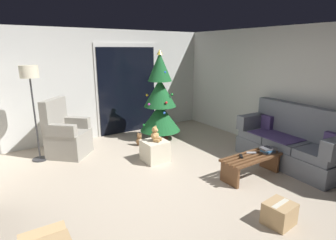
% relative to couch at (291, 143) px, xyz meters
% --- Properties ---
extents(ground_plane, '(7.00, 7.00, 0.00)m').
position_rel_couch_xyz_m(ground_plane, '(-2.32, 0.49, -0.40)').
color(ground_plane, '#B2A38E').
extents(wall_back, '(5.72, 0.12, 2.50)m').
position_rel_couch_xyz_m(wall_back, '(-2.32, 3.55, 0.85)').
color(wall_back, silver).
rests_on(wall_back, ground).
extents(wall_right, '(0.12, 6.00, 2.50)m').
position_rel_couch_xyz_m(wall_right, '(0.54, 0.49, 0.85)').
color(wall_right, silver).
rests_on(wall_right, ground).
extents(patio_door_frame, '(1.60, 0.02, 2.20)m').
position_rel_couch_xyz_m(patio_door_frame, '(-1.61, 3.48, 0.70)').
color(patio_door_frame, silver).
rests_on(patio_door_frame, ground).
extents(patio_door_glass, '(1.50, 0.02, 2.10)m').
position_rel_couch_xyz_m(patio_door_glass, '(-1.61, 3.46, 0.65)').
color(patio_door_glass, black).
rests_on(patio_door_glass, ground).
extents(couch, '(0.92, 1.99, 1.08)m').
position_rel_couch_xyz_m(couch, '(0.00, 0.00, 0.00)').
color(couch, slate).
rests_on(couch, ground).
extents(coffee_table, '(1.10, 0.40, 0.36)m').
position_rel_couch_xyz_m(coffee_table, '(-1.03, 0.04, -0.15)').
color(coffee_table, brown).
rests_on(coffee_table, ground).
extents(remote_silver, '(0.16, 0.12, 0.02)m').
position_rel_couch_xyz_m(remote_silver, '(-0.95, 0.12, -0.02)').
color(remote_silver, '#ADADB2').
rests_on(remote_silver, coffee_table).
extents(remote_black, '(0.13, 0.15, 0.02)m').
position_rel_couch_xyz_m(remote_black, '(-1.20, 0.11, -0.02)').
color(remote_black, black).
rests_on(remote_black, coffee_table).
extents(book_stack, '(0.29, 0.21, 0.09)m').
position_rel_couch_xyz_m(book_stack, '(-0.68, -0.01, 0.01)').
color(book_stack, '#4C4C51').
rests_on(book_stack, coffee_table).
extents(cell_phone, '(0.09, 0.15, 0.01)m').
position_rel_couch_xyz_m(cell_phone, '(-0.68, -0.02, 0.06)').
color(cell_phone, black).
rests_on(cell_phone, book_stack).
extents(christmas_tree, '(0.93, 0.93, 2.05)m').
position_rel_couch_xyz_m(christmas_tree, '(-1.27, 2.50, 0.51)').
color(christmas_tree, '#4C1E19').
rests_on(christmas_tree, ground).
extents(armchair, '(0.97, 0.97, 1.13)m').
position_rel_couch_xyz_m(armchair, '(-3.33, 2.70, 0.00)').
color(armchair, gray).
rests_on(armchair, ground).
extents(floor_lamp, '(0.32, 0.32, 1.78)m').
position_rel_couch_xyz_m(floor_lamp, '(-3.84, 2.73, 1.11)').
color(floor_lamp, '#2D2D30').
rests_on(floor_lamp, ground).
extents(ottoman, '(0.44, 0.44, 0.39)m').
position_rel_couch_xyz_m(ottoman, '(-2.02, 1.48, -0.20)').
color(ottoman, beige).
rests_on(ottoman, ground).
extents(teddy_bear_honey, '(0.21, 0.22, 0.29)m').
position_rel_couch_xyz_m(teddy_bear_honey, '(-2.01, 1.48, 0.12)').
color(teddy_bear_honey, tan).
rests_on(teddy_bear_honey, ottoman).
extents(teddy_bear_chestnut_by_tree, '(0.21, 0.21, 0.29)m').
position_rel_couch_xyz_m(teddy_bear_chestnut_by_tree, '(-1.87, 2.38, -0.28)').
color(teddy_bear_chestnut_by_tree, brown).
rests_on(teddy_bear_chestnut_by_tree, ground).
extents(cardboard_box_taped_mid_floor, '(0.36, 0.33, 0.28)m').
position_rel_couch_xyz_m(cardboard_box_taped_mid_floor, '(-1.75, -1.00, -0.26)').
color(cardboard_box_taped_mid_floor, tan).
rests_on(cardboard_box_taped_mid_floor, ground).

